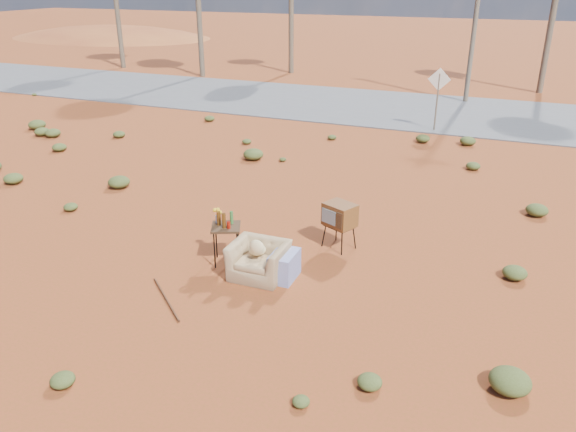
% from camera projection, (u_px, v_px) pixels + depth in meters
% --- Properties ---
extents(ground, '(140.00, 140.00, 0.00)m').
position_uv_depth(ground, '(249.00, 278.00, 10.28)').
color(ground, maroon).
rests_on(ground, ground).
extents(highway, '(140.00, 7.00, 0.04)m').
position_uv_depth(highway, '(408.00, 109.00, 23.03)').
color(highway, '#565659').
rests_on(highway, ground).
extents(dirt_mound, '(26.00, 18.00, 2.00)m').
position_uv_depth(dirt_mound, '(111.00, 37.00, 49.59)').
color(dirt_mound, '#A15A26').
rests_on(dirt_mound, ground).
extents(armchair, '(1.18, 0.76, 0.87)m').
position_uv_depth(armchair, '(263.00, 256.00, 10.17)').
color(armchair, '#987953').
rests_on(armchair, ground).
extents(tv_unit, '(0.73, 0.68, 0.96)m').
position_uv_depth(tv_unit, '(340.00, 215.00, 11.14)').
color(tv_unit, black).
rests_on(tv_unit, ground).
extents(side_table, '(0.71, 0.71, 1.07)m').
position_uv_depth(side_table, '(224.00, 224.00, 10.55)').
color(side_table, '#3D2A16').
rests_on(side_table, ground).
extents(rusty_bar, '(1.17, 1.02, 0.04)m').
position_uv_depth(rusty_bar, '(166.00, 299.00, 9.57)').
color(rusty_bar, '#522916').
rests_on(rusty_bar, ground).
extents(road_sign, '(0.78, 0.06, 2.19)m').
position_uv_depth(road_sign, '(438.00, 88.00, 19.37)').
color(road_sign, brown).
rests_on(road_sign, ground).
extents(utility_pole_center, '(1.40, 0.20, 8.00)m').
position_uv_depth(utility_pole_center, '(478.00, 0.00, 22.83)').
color(utility_pole_center, brown).
rests_on(utility_pole_center, ground).
extents(scrub_patch, '(17.49, 8.07, 0.33)m').
position_uv_depth(scrub_patch, '(295.00, 187.00, 14.26)').
color(scrub_patch, '#424F22').
rests_on(scrub_patch, ground).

